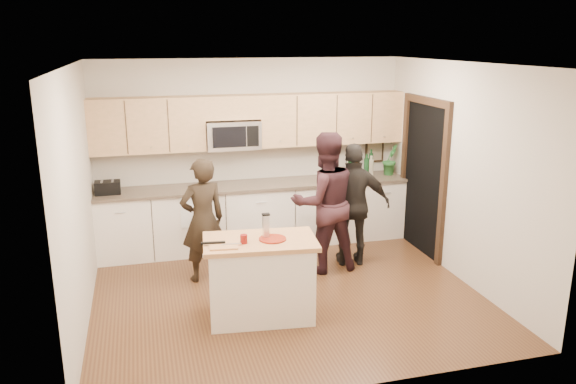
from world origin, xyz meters
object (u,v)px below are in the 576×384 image
object	(u,v)px
island	(260,278)
toaster	(108,187)
woman_center	(324,202)
woman_right	(354,205)
woman_left	(203,220)

from	to	relation	value
island	toaster	world-z (taller)	toaster
woman_center	toaster	bearing A→B (deg)	-25.58
woman_right	woman_left	bearing A→B (deg)	12.99
toaster	woman_center	size ratio (longest dim) A/B	0.18
island	woman_center	world-z (taller)	woman_center
woman_left	woman_center	bearing A→B (deg)	163.74
island	woman_center	bearing A→B (deg)	51.37
woman_center	woman_right	size ratio (longest dim) A/B	1.11
toaster	island	bearing A→B (deg)	-53.18
toaster	woman_center	world-z (taller)	woman_center
island	woman_center	distance (m)	1.61
island	toaster	xyz separation A→B (m)	(-1.63, 2.18, 0.57)
toaster	woman_left	world-z (taller)	woman_left
toaster	woman_center	distance (m)	2.93
island	woman_right	xyz separation A→B (m)	(1.52, 1.17, 0.37)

